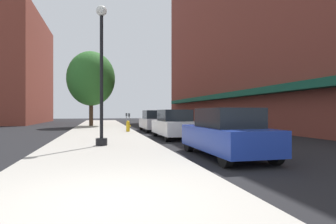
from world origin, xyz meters
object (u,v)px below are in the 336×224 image
tree_near (91,79)px  parking_meter_far (126,119)px  fire_hydrant (128,126)px  car_white (174,124)px  parking_meter_near (129,119)px  car_blue (226,133)px  car_silver (154,121)px  lamppost (101,72)px

tree_near → parking_meter_far: bearing=-60.3°
fire_hydrant → car_white: 5.08m
parking_meter_near → tree_near: tree_near is taller
parking_meter_far → car_blue: bearing=-82.6°
parking_meter_far → car_white: car_white is taller
fire_hydrant → parking_meter_near: bearing=81.4°
parking_meter_near → fire_hydrant: bearing=-98.6°
fire_hydrant → car_blue: 11.58m
car_white → car_silver: size_ratio=1.00×
parking_meter_near → car_white: (1.95, -6.12, -0.14)m
tree_near → parking_meter_near: bearing=-68.0°
fire_hydrant → tree_near: size_ratio=0.10×
parking_meter_far → car_blue: 15.24m
car_white → tree_near: bearing=112.1°
parking_meter_near → tree_near: size_ratio=0.17×
parking_meter_near → parking_meter_far: bearing=90.0°
lamppost → fire_hydrant: (1.89, 7.97, -2.68)m
fire_hydrant → car_blue: size_ratio=0.18×
parking_meter_far → car_blue: car_blue is taller
tree_near → lamppost: bearing=-86.8°
parking_meter_near → tree_near: bearing=112.0°
car_white → parking_meter_far: bearing=105.1°
fire_hydrant → parking_meter_near: 1.62m
parking_meter_far → car_silver: bearing=-50.0°
fire_hydrant → car_silver: (2.18, 1.43, 0.29)m
lamppost → car_silver: 10.52m
car_white → car_silver: same height
tree_near → car_white: tree_near is taller
tree_near → car_blue: 21.54m
parking_meter_near → car_silver: car_silver is taller
fire_hydrant → car_silver: bearing=33.2°
fire_hydrant → car_silver: car_silver is taller
fire_hydrant → tree_near: 10.57m
parking_meter_far → car_white: (1.95, -8.33, -0.14)m
lamppost → car_blue: bearing=-39.8°
car_white → car_silver: (0.00, 6.00, 0.00)m
parking_meter_near → parking_meter_far: same height
parking_meter_far → car_white: bearing=-76.8°
lamppost → parking_meter_far: bearing=79.7°
parking_meter_far → tree_near: 7.40m
car_blue → car_silver: bearing=90.6°
fire_hydrant → car_white: size_ratio=0.18×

